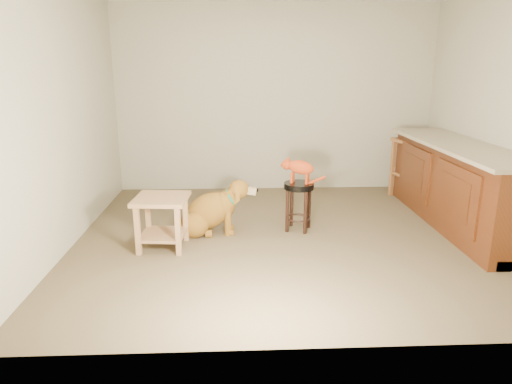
{
  "coord_description": "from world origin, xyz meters",
  "views": [
    {
      "loc": [
        -0.57,
        -4.56,
        1.79
      ],
      "look_at": [
        -0.36,
        0.19,
        0.45
      ],
      "focal_mm": 32.0,
      "sensor_mm": 36.0,
      "label": 1
    }
  ],
  "objects_px": {
    "golden_retriever": "(210,212)",
    "tabby_kitten": "(298,168)",
    "wood_stool": "(411,167)",
    "side_table": "(162,214)",
    "padded_stool": "(299,197)"
  },
  "relations": [
    {
      "from": "side_table",
      "to": "tabby_kitten",
      "type": "xyz_separation_m",
      "value": [
        1.41,
        0.45,
        0.36
      ]
    },
    {
      "from": "wood_stool",
      "to": "golden_retriever",
      "type": "distance_m",
      "value": 2.97
    },
    {
      "from": "padded_stool",
      "to": "wood_stool",
      "type": "distance_m",
      "value": 2.09
    },
    {
      "from": "golden_retriever",
      "to": "tabby_kitten",
      "type": "distance_m",
      "value": 1.07
    },
    {
      "from": "padded_stool",
      "to": "tabby_kitten",
      "type": "xyz_separation_m",
      "value": [
        -0.01,
        0.01,
        0.32
      ]
    },
    {
      "from": "wood_stool",
      "to": "tabby_kitten",
      "type": "height_order",
      "value": "tabby_kitten"
    },
    {
      "from": "side_table",
      "to": "golden_retriever",
      "type": "relative_size",
      "value": 0.55
    },
    {
      "from": "golden_retriever",
      "to": "side_table",
      "type": "bearing_deg",
      "value": -139.05
    },
    {
      "from": "side_table",
      "to": "golden_retriever",
      "type": "distance_m",
      "value": 0.61
    },
    {
      "from": "wood_stool",
      "to": "golden_retriever",
      "type": "bearing_deg",
      "value": -154.96
    },
    {
      "from": "wood_stool",
      "to": "golden_retriever",
      "type": "relative_size",
      "value": 0.81
    },
    {
      "from": "wood_stool",
      "to": "tabby_kitten",
      "type": "xyz_separation_m",
      "value": [
        -1.72,
        -1.2,
        0.28
      ]
    },
    {
      "from": "padded_stool",
      "to": "tabby_kitten",
      "type": "height_order",
      "value": "tabby_kitten"
    },
    {
      "from": "side_table",
      "to": "golden_retriever",
      "type": "height_order",
      "value": "golden_retriever"
    },
    {
      "from": "wood_stool",
      "to": "side_table",
      "type": "height_order",
      "value": "wood_stool"
    }
  ]
}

